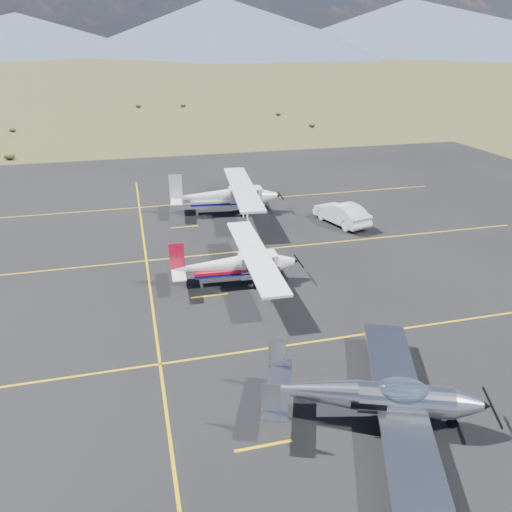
{
  "coord_description": "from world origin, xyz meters",
  "views": [
    {
      "loc": [
        -6.4,
        -15.79,
        12.44
      ],
      "look_at": [
        -0.2,
        8.48,
        1.6
      ],
      "focal_mm": 35.0,
      "sensor_mm": 36.0,
      "label": 1
    }
  ],
  "objects_px": {
    "sedan": "(342,213)",
    "aircraft_low_wing": "(378,397)",
    "aircraft_cessna": "(236,264)",
    "aircraft_plain": "(226,195)"
  },
  "relations": [
    {
      "from": "sedan",
      "to": "aircraft_low_wing",
      "type": "bearing_deg",
      "value": 54.23
    },
    {
      "from": "aircraft_cessna",
      "to": "sedan",
      "type": "distance_m",
      "value": 12.24
    },
    {
      "from": "sedan",
      "to": "aircraft_cessna",
      "type": "bearing_deg",
      "value": 22.78
    },
    {
      "from": "aircraft_plain",
      "to": "sedan",
      "type": "height_order",
      "value": "aircraft_plain"
    },
    {
      "from": "aircraft_low_wing",
      "to": "aircraft_plain",
      "type": "bearing_deg",
      "value": 112.39
    },
    {
      "from": "aircraft_low_wing",
      "to": "aircraft_plain",
      "type": "relative_size",
      "value": 0.81
    },
    {
      "from": "aircraft_low_wing",
      "to": "sedan",
      "type": "relative_size",
      "value": 2.11
    },
    {
      "from": "aircraft_low_wing",
      "to": "aircraft_cessna",
      "type": "bearing_deg",
      "value": 122.47
    },
    {
      "from": "aircraft_low_wing",
      "to": "aircraft_plain",
      "type": "distance_m",
      "value": 24.33
    },
    {
      "from": "aircraft_cessna",
      "to": "sedan",
      "type": "relative_size",
      "value": 2.15
    }
  ]
}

